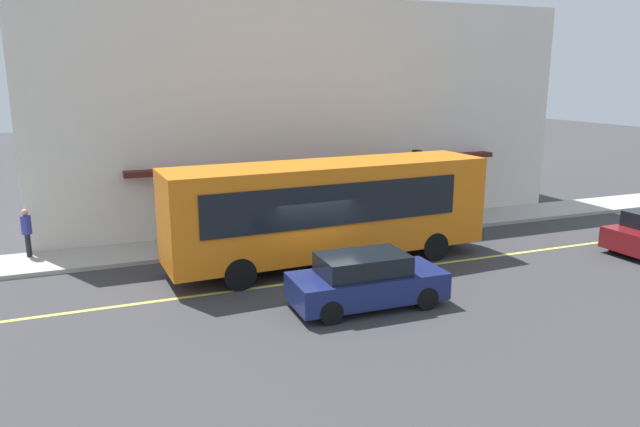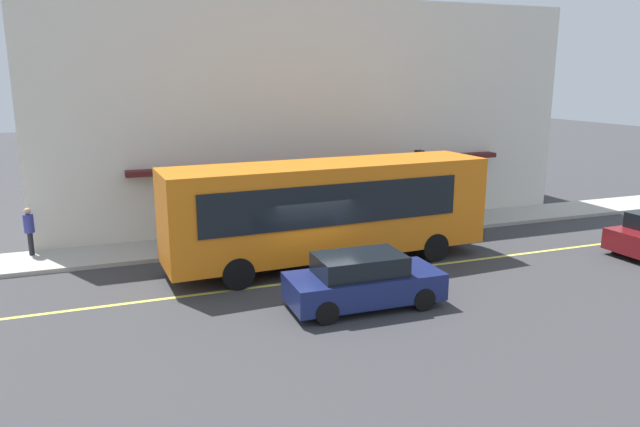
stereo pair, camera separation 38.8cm
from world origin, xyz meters
name	(u,v)px [view 1 (the left image)]	position (x,y,z in m)	size (l,w,h in m)	color
ground	(316,280)	(0.00, 0.00, 0.00)	(120.00, 120.00, 0.00)	#38383A
sidewalk	(271,239)	(0.00, 4.87, 0.07)	(80.00, 2.53, 0.15)	#B2ADA3
lane_centre_stripe	(316,280)	(0.00, 0.00, 0.00)	(36.00, 0.16, 0.01)	#D8D14C
storefront_building	(285,110)	(2.78, 11.28, 4.68)	(22.94, 10.92, 9.37)	silver
bus	(330,207)	(1.04, 1.36, 1.99)	(11.24, 3.08, 3.50)	orange
traffic_light	(417,170)	(6.17, 4.39, 2.53)	(0.30, 0.52, 3.20)	#2D2D33
car_navy	(366,281)	(0.50, -2.52, 0.74)	(4.33, 1.92, 1.52)	navy
pedestrian_at_corner	(359,204)	(4.02, 5.34, 1.10)	(0.34, 0.34, 1.59)	black
pedestrian_by_curb	(27,228)	(-8.56, 5.58, 1.17)	(0.34, 0.34, 1.70)	black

